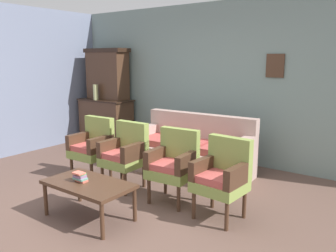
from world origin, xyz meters
name	(u,v)px	position (x,y,z in m)	size (l,w,h in m)	color
ground_plane	(117,210)	(0.00, 0.00, 0.00)	(7.68, 7.68, 0.00)	brown
wall_back_with_decor	(223,83)	(0.00, 2.63, 1.35)	(6.40, 0.09, 2.70)	gray
side_cabinet	(106,121)	(-2.49, 2.25, 0.47)	(1.16, 0.55, 0.93)	#472D1E
cabinet_upper_hutch	(107,74)	(-2.49, 2.33, 1.45)	(0.99, 0.38, 1.03)	#472D1E
vase_on_cabinet	(96,92)	(-2.57, 2.06, 1.09)	(0.10, 0.10, 0.31)	#B4BC7B
floral_couch	(192,152)	(-0.01, 1.67, 0.33)	(1.90, 0.87, 0.90)	tan
armchair_by_doorway	(93,145)	(-1.10, 0.64, 0.50)	(0.54, 0.51, 0.90)	#849947
armchair_near_couch_end	(125,152)	(-0.43, 0.62, 0.50)	(0.52, 0.49, 0.90)	#849947
armchair_row_middle	(174,162)	(0.37, 0.63, 0.50)	(0.55, 0.53, 0.90)	#849947
armchair_near_cabinet	(222,175)	(1.07, 0.57, 0.50)	(0.55, 0.53, 0.90)	#849947
coffee_table	(89,186)	(-0.11, -0.32, 0.38)	(1.00, 0.56, 0.42)	#472D1E
book_stack_on_table	(80,177)	(-0.21, -0.35, 0.47)	(0.16, 0.11, 0.10)	#DB6552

